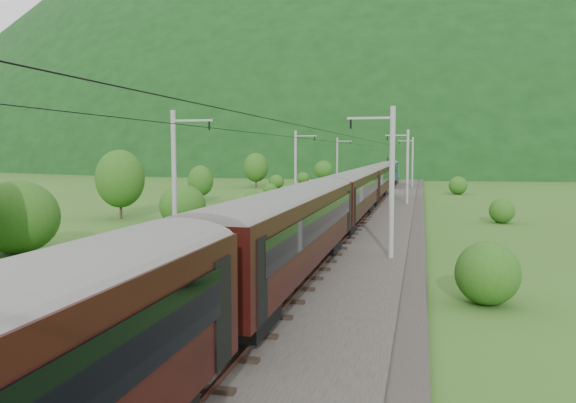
# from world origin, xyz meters

# --- Properties ---
(ground) EXTENTS (600.00, 600.00, 0.00)m
(ground) POSITION_xyz_m (0.00, 0.00, 0.00)
(ground) COLOR #2F571B
(ground) RESTS_ON ground
(railbed) EXTENTS (14.00, 220.00, 0.30)m
(railbed) POSITION_xyz_m (0.00, 10.00, 0.15)
(railbed) COLOR #38332D
(railbed) RESTS_ON ground
(track_left) EXTENTS (2.40, 220.00, 0.27)m
(track_left) POSITION_xyz_m (-2.40, 10.00, 0.37)
(track_left) COLOR brown
(track_left) RESTS_ON railbed
(track_right) EXTENTS (2.40, 220.00, 0.27)m
(track_right) POSITION_xyz_m (2.40, 10.00, 0.37)
(track_right) COLOR brown
(track_right) RESTS_ON railbed
(catenary_left) EXTENTS (2.54, 192.28, 8.00)m
(catenary_left) POSITION_xyz_m (-6.12, 32.00, 4.50)
(catenary_left) COLOR gray
(catenary_left) RESTS_ON railbed
(catenary_right) EXTENTS (2.54, 192.28, 8.00)m
(catenary_right) POSITION_xyz_m (6.12, 32.00, 4.50)
(catenary_right) COLOR gray
(catenary_right) RESTS_ON railbed
(overhead_wires) EXTENTS (4.83, 198.00, 0.03)m
(overhead_wires) POSITION_xyz_m (0.00, 10.00, 7.10)
(overhead_wires) COLOR black
(overhead_wires) RESTS_ON ground
(mountain_main) EXTENTS (504.00, 360.00, 244.00)m
(mountain_main) POSITION_xyz_m (0.00, 260.00, 0.00)
(mountain_main) COLOR black
(mountain_main) RESTS_ON ground
(mountain_ridge) EXTENTS (336.00, 280.00, 132.00)m
(mountain_ridge) POSITION_xyz_m (-120.00, 300.00, 0.00)
(mountain_ridge) COLOR black
(mountain_ridge) RESTS_ON ground
(train) EXTENTS (2.72, 151.70, 4.71)m
(train) POSITION_xyz_m (2.40, -7.52, 3.26)
(train) COLOR black
(train) RESTS_ON ground
(hazard_post_near) EXTENTS (0.18, 0.18, 1.71)m
(hazard_post_near) POSITION_xyz_m (0.01, 22.73, 1.16)
(hazard_post_near) COLOR red
(hazard_post_near) RESTS_ON railbed
(hazard_post_far) EXTENTS (0.18, 0.18, 1.68)m
(hazard_post_far) POSITION_xyz_m (0.71, 53.05, 1.14)
(hazard_post_far) COLOR red
(hazard_post_far) RESTS_ON railbed
(signal) EXTENTS (0.27, 0.27, 2.46)m
(signal) POSITION_xyz_m (-4.61, 32.63, 1.74)
(signal) COLOR black
(signal) RESTS_ON railbed
(vegetation_left) EXTENTS (12.30, 141.95, 6.67)m
(vegetation_left) POSITION_xyz_m (-15.25, 18.08, 2.62)
(vegetation_left) COLOR #255216
(vegetation_left) RESTS_ON ground
(vegetation_right) EXTENTS (6.26, 93.24, 2.84)m
(vegetation_right) POSITION_xyz_m (11.85, -4.98, 1.23)
(vegetation_right) COLOR #255216
(vegetation_right) RESTS_ON ground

